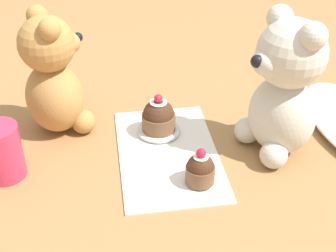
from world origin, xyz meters
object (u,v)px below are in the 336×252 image
teddy_bear_cream (284,89)px  teddy_bear_tan (54,77)px  juice_glass (2,152)px  cupcake_near_cream_bear (200,169)px  saucer_plate (159,130)px  cupcake_near_tan_bear (159,117)px

teddy_bear_cream → teddy_bear_tan: bearing=-125.0°
teddy_bear_cream → juice_glass: bearing=-106.1°
cupcake_near_cream_bear → saucer_plate: size_ratio=0.81×
cupcake_near_tan_bear → cupcake_near_cream_bear: bearing=17.4°
teddy_bear_tan → saucer_plate: (0.05, 0.17, -0.09)m
teddy_bear_cream → juice_glass: (0.00, -0.44, -0.07)m
cupcake_near_cream_bear → juice_glass: size_ratio=0.68×
saucer_plate → juice_glass: (0.07, -0.25, 0.04)m
saucer_plate → cupcake_near_cream_bear: bearing=17.4°
teddy_bear_tan → teddy_bear_cream: bearing=-129.1°
cupcake_near_cream_bear → saucer_plate: cupcake_near_cream_bear is taller
teddy_bear_cream → saucer_plate: teddy_bear_cream is taller
teddy_bear_cream → teddy_bear_tan: (-0.12, -0.36, -0.01)m
teddy_bear_tan → juice_glass: (0.12, -0.08, -0.06)m
saucer_plate → teddy_bear_cream: bearing=69.6°
teddy_bear_tan → saucer_plate: bearing=-126.7°
teddy_bear_tan → juice_glass: bearing=126.7°
teddy_bear_cream → cupcake_near_tan_bear: teddy_bear_cream is taller
cupcake_near_cream_bear → cupcake_near_tan_bear: cupcake_near_tan_bear is taller
cupcake_near_cream_bear → cupcake_near_tan_bear: size_ratio=0.88×
saucer_plate → cupcake_near_tan_bear: (0.00, 0.00, 0.03)m
teddy_bear_tan → cupcake_near_cream_bear: (0.19, 0.22, -0.07)m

